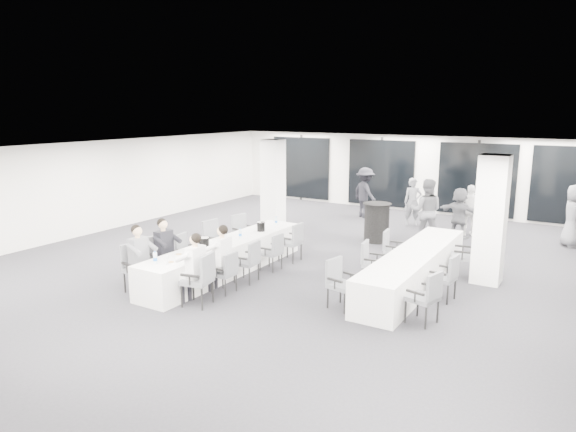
% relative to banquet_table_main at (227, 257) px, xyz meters
% --- Properties ---
extents(room, '(14.04, 16.04, 2.84)m').
position_rel_banquet_table_main_xyz_m(room, '(1.96, 2.57, 1.01)').
color(room, '#222227').
rests_on(room, ground).
extents(column_left, '(0.60, 0.60, 2.80)m').
position_rel_banquet_table_main_xyz_m(column_left, '(-1.73, 4.66, 1.02)').
color(column_left, white).
rests_on(column_left, floor).
extents(column_right, '(0.60, 0.60, 2.80)m').
position_rel_banquet_table_main_xyz_m(column_right, '(5.27, 2.46, 1.02)').
color(column_right, white).
rests_on(column_right, floor).
extents(banquet_table_main, '(0.90, 5.00, 0.75)m').
position_rel_banquet_table_main_xyz_m(banquet_table_main, '(0.00, 0.00, 0.00)').
color(banquet_table_main, silver).
rests_on(banquet_table_main, floor).
extents(banquet_table_side, '(0.90, 5.00, 0.75)m').
position_rel_banquet_table_main_xyz_m(banquet_table_side, '(3.97, 1.43, 0.00)').
color(banquet_table_side, silver).
rests_on(banquet_table_side, floor).
extents(cocktail_table, '(0.81, 0.81, 1.12)m').
position_rel_banquet_table_main_xyz_m(cocktail_table, '(1.88, 4.53, 0.19)').
color(cocktail_table, black).
rests_on(cocktail_table, floor).
extents(chair_main_left_near, '(0.59, 0.63, 1.01)m').
position_rel_banquet_table_main_xyz_m(chair_main_left_near, '(-0.84, -1.94, 0.20)').
color(chair_main_left_near, '#4C4E53').
rests_on(chair_main_left_near, floor).
extents(chair_main_left_second, '(0.62, 0.65, 1.03)m').
position_rel_banquet_table_main_xyz_m(chair_main_left_second, '(-0.84, -1.22, 0.21)').
color(chair_main_left_second, '#4C4E53').
rests_on(chair_main_left_second, floor).
extents(chair_main_left_mid, '(0.53, 0.57, 0.91)m').
position_rel_banquet_table_main_xyz_m(chair_main_left_mid, '(-0.83, -0.44, 0.15)').
color(chair_main_left_mid, '#4C4E53').
rests_on(chair_main_left_mid, floor).
extents(chair_main_left_fourth, '(0.58, 0.63, 1.03)m').
position_rel_banquet_table_main_xyz_m(chair_main_left_fourth, '(-0.84, 0.60, 0.21)').
color(chair_main_left_fourth, '#4C4E53').
rests_on(chair_main_left_fourth, floor).
extents(chair_main_left_far, '(0.59, 0.62, 0.98)m').
position_rel_banquet_table_main_xyz_m(chair_main_left_far, '(-0.83, 1.76, 0.18)').
color(chair_main_left_far, '#4C4E53').
rests_on(chair_main_left_far, floor).
extents(chair_main_right_near, '(0.62, 0.65, 1.04)m').
position_rel_banquet_table_main_xyz_m(chair_main_right_near, '(0.84, -1.86, 0.22)').
color(chair_main_right_near, '#4C4E53').
rests_on(chair_main_right_near, floor).
extents(chair_main_right_second, '(0.44, 0.49, 0.86)m').
position_rel_banquet_table_main_xyz_m(chair_main_right_second, '(0.83, -1.05, 0.12)').
color(chair_main_right_second, '#4C4E53').
rests_on(chair_main_right_second, floor).
extents(chair_main_right_mid, '(0.50, 0.55, 0.92)m').
position_rel_banquet_table_main_xyz_m(chair_main_right_mid, '(0.83, -0.25, 0.15)').
color(chair_main_right_mid, '#4C4E53').
rests_on(chair_main_right_mid, floor).
extents(chair_main_right_fourth, '(0.46, 0.51, 0.87)m').
position_rel_banquet_table_main_xyz_m(chair_main_right_fourth, '(0.83, 0.72, 0.12)').
color(chair_main_right_fourth, '#4C4E53').
rests_on(chair_main_right_fourth, floor).
extents(chair_main_right_far, '(0.49, 0.55, 0.97)m').
position_rel_banquet_table_main_xyz_m(chair_main_right_far, '(0.83, 1.61, 0.18)').
color(chair_main_right_far, '#4C4E53').
rests_on(chair_main_right_far, floor).
extents(chair_side_left_near, '(0.56, 0.60, 0.95)m').
position_rel_banquet_table_main_xyz_m(chair_side_left_near, '(3.14, -0.54, 0.17)').
color(chair_side_left_near, '#4C4E53').
rests_on(chair_side_left_near, floor).
extents(chair_side_left_mid, '(0.54, 0.58, 0.94)m').
position_rel_banquet_table_main_xyz_m(chair_side_left_mid, '(3.14, 1.02, 0.16)').
color(chair_side_left_mid, '#4C4E53').
rests_on(chair_side_left_mid, floor).
extents(chair_side_left_far, '(0.52, 0.56, 0.92)m').
position_rel_banquet_table_main_xyz_m(chair_side_left_far, '(3.14, 2.30, 0.15)').
color(chair_side_left_far, '#4C4E53').
rests_on(chair_side_left_far, floor).
extents(chair_side_right_near, '(0.59, 0.62, 0.97)m').
position_rel_banquet_table_main_xyz_m(chair_side_right_near, '(4.80, -0.47, 0.18)').
color(chair_side_right_near, '#4C4E53').
rests_on(chair_side_right_near, floor).
extents(chair_side_right_mid, '(0.53, 0.57, 0.94)m').
position_rel_banquet_table_main_xyz_m(chair_side_right_mid, '(4.80, 0.86, 0.16)').
color(chair_side_right_mid, '#4C4E53').
rests_on(chair_side_right_mid, floor).
extents(chair_side_right_far, '(0.59, 0.62, 0.99)m').
position_rel_banquet_table_main_xyz_m(chair_side_right_far, '(4.80, 2.57, 0.19)').
color(chair_side_right_far, '#4C4E53').
rests_on(chair_side_right_far, floor).
extents(seated_guest_a, '(0.50, 0.38, 1.44)m').
position_rel_banquet_table_main_xyz_m(seated_guest_a, '(-0.67, -1.96, 0.44)').
color(seated_guest_a, '#585A60').
rests_on(seated_guest_a, floor).
extents(seated_guest_b, '(0.50, 0.38, 1.44)m').
position_rel_banquet_table_main_xyz_m(seated_guest_b, '(-0.67, -1.24, 0.44)').
color(seated_guest_b, black).
rests_on(seated_guest_b, floor).
extents(seated_guest_c, '(0.50, 0.38, 1.44)m').
position_rel_banquet_table_main_xyz_m(seated_guest_c, '(0.67, -1.87, 0.44)').
color(seated_guest_c, white).
rests_on(seated_guest_c, floor).
extents(seated_guest_d, '(0.50, 0.38, 1.44)m').
position_rel_banquet_table_main_xyz_m(seated_guest_d, '(0.67, -1.05, 0.44)').
color(seated_guest_d, white).
rests_on(seated_guest_d, floor).
extents(standing_guest_a, '(0.81, 0.75, 1.76)m').
position_rel_banquet_table_main_xyz_m(standing_guest_a, '(2.09, 7.13, 0.50)').
color(standing_guest_a, '#585A60').
rests_on(standing_guest_a, floor).
extents(standing_guest_b, '(1.11, 0.82, 2.06)m').
position_rel_banquet_table_main_xyz_m(standing_guest_b, '(3.09, 5.21, 0.66)').
color(standing_guest_b, '#585A60').
rests_on(standing_guest_b, floor).
extents(standing_guest_c, '(1.44, 1.24, 1.99)m').
position_rel_banquet_table_main_xyz_m(standing_guest_c, '(0.27, 7.48, 0.62)').
color(standing_guest_c, black).
rests_on(standing_guest_c, floor).
extents(standing_guest_d, '(1.15, 0.89, 1.74)m').
position_rel_banquet_table_main_xyz_m(standing_guest_d, '(3.99, 6.69, 0.49)').
color(standing_guest_d, white).
rests_on(standing_guest_d, floor).
extents(standing_guest_e, '(0.89, 1.09, 1.95)m').
position_rel_banquet_table_main_xyz_m(standing_guest_e, '(6.69, 6.86, 0.60)').
color(standing_guest_e, '#585A60').
rests_on(standing_guest_e, floor).
extents(standing_guest_f, '(1.65, 0.97, 1.69)m').
position_rel_banquet_table_main_xyz_m(standing_guest_f, '(3.79, 6.21, 0.47)').
color(standing_guest_f, '#585A60').
rests_on(standing_guest_f, floor).
extents(ice_bucket_near, '(0.23, 0.23, 0.26)m').
position_rel_banquet_table_main_xyz_m(ice_bucket_near, '(-0.01, -0.77, 0.51)').
color(ice_bucket_near, black).
rests_on(ice_bucket_near, banquet_table_main).
extents(ice_bucket_far, '(0.20, 0.20, 0.23)m').
position_rel_banquet_table_main_xyz_m(ice_bucket_far, '(0.10, 1.28, 0.49)').
color(ice_bucket_far, black).
rests_on(ice_bucket_far, banquet_table_main).
extents(water_bottle_a, '(0.08, 0.08, 0.24)m').
position_rel_banquet_table_main_xyz_m(water_bottle_a, '(-0.11, -2.10, 0.50)').
color(water_bottle_a, silver).
rests_on(water_bottle_a, banquet_table_main).
extents(water_bottle_b, '(0.07, 0.07, 0.22)m').
position_rel_banquet_table_main_xyz_m(water_bottle_b, '(0.10, 0.41, 0.49)').
color(water_bottle_b, silver).
rests_on(water_bottle_b, banquet_table_main).
extents(water_bottle_c, '(0.07, 0.07, 0.21)m').
position_rel_banquet_table_main_xyz_m(water_bottle_c, '(0.04, 2.07, 0.48)').
color(water_bottle_c, silver).
rests_on(water_bottle_c, banquet_table_main).
extents(plate_a, '(0.20, 0.20, 0.03)m').
position_rel_banquet_table_main_xyz_m(plate_a, '(-0.17, -1.38, 0.39)').
color(plate_a, white).
rests_on(plate_a, banquet_table_main).
extents(plate_b, '(0.19, 0.19, 0.03)m').
position_rel_banquet_table_main_xyz_m(plate_b, '(0.09, -1.87, 0.39)').
color(plate_b, white).
rests_on(plate_b, banquet_table_main).
extents(plate_c, '(0.18, 0.18, 0.03)m').
position_rel_banquet_table_main_xyz_m(plate_c, '(-0.01, -0.67, 0.39)').
color(plate_c, white).
rests_on(plate_c, banquet_table_main).
extents(wine_glass, '(0.08, 0.08, 0.20)m').
position_rel_banquet_table_main_xyz_m(wine_glass, '(0.12, -2.01, 0.53)').
color(wine_glass, silver).
rests_on(wine_glass, banquet_table_main).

